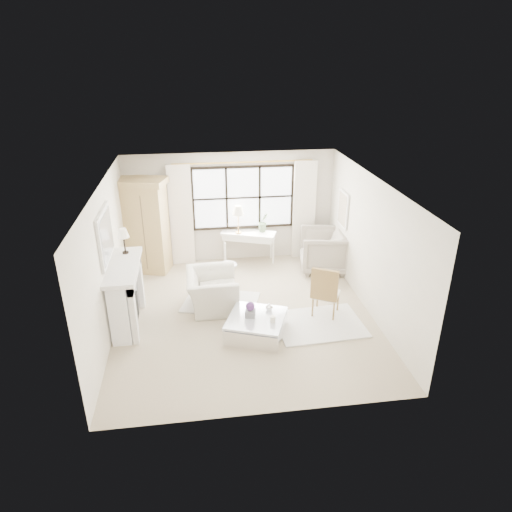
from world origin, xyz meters
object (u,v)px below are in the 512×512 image
object	(u,v)px
console_table	(249,247)
coffee_table	(256,326)
club_armchair	(212,290)
armoire	(145,225)

from	to	relation	value
console_table	coffee_table	size ratio (longest dim) A/B	1.06
club_armchair	console_table	bearing A→B (deg)	-26.42
club_armchair	coffee_table	world-z (taller)	club_armchair
armoire	coffee_table	size ratio (longest dim) A/B	1.73
armoire	club_armchair	xyz separation A→B (m)	(1.43, -1.96, -0.77)
console_table	club_armchair	size ratio (longest dim) A/B	1.19
console_table	coffee_table	world-z (taller)	console_table
armoire	console_table	bearing A→B (deg)	17.54
coffee_table	club_armchair	bearing A→B (deg)	144.44
console_table	club_armchair	distance (m)	2.28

